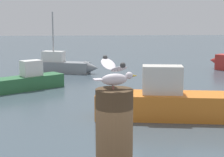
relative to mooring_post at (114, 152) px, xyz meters
The scene contains 5 objects.
mooring_post is the anchor object (origin of this frame).
seagull 0.70m from the mooring_post, 10.89° to the left, with size 0.39×0.58×0.27m.
boat_green 13.55m from the mooring_post, 104.26° to the left, with size 4.20×3.34×1.40m.
boat_grey 18.33m from the mooring_post, 94.25° to the left, with size 4.04×2.06×3.58m.
boat_orange 8.81m from the mooring_post, 70.11° to the left, with size 5.66×1.99×1.81m.
Camera 1 is at (-0.27, -3.37, 3.28)m, focal length 58.22 mm.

